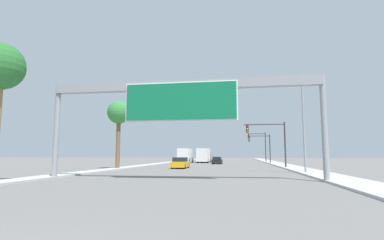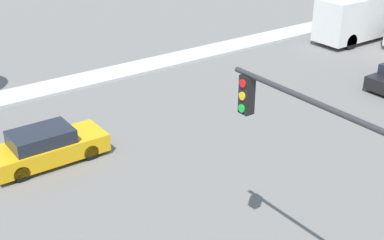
% 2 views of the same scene
% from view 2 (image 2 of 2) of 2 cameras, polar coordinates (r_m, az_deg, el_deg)
% --- Properties ---
extents(median_strip_left, '(2.00, 120.00, 0.15)m').
position_cam_2_polar(median_strip_left, '(41.34, 13.97, 9.84)').
color(median_strip_left, '#B7B7B7').
rests_on(median_strip_left, ground).
extents(car_mid_right, '(1.81, 4.56, 1.43)m').
position_cam_2_polar(car_mid_right, '(21.81, -15.25, -2.76)').
color(car_mid_right, gold).
rests_on(car_mid_right, ground).
extents(truck_box_primary, '(2.33, 7.35, 3.04)m').
position_cam_2_polar(truck_box_primary, '(37.96, 17.48, 10.38)').
color(truck_box_primary, white).
rests_on(truck_box_primary, ground).
extents(traffic_light_near_intersection, '(5.45, 0.32, 6.16)m').
position_cam_2_polar(traffic_light_near_intersection, '(12.53, 15.21, -6.35)').
color(traffic_light_near_intersection, '#2D2D30').
rests_on(traffic_light_near_intersection, ground).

